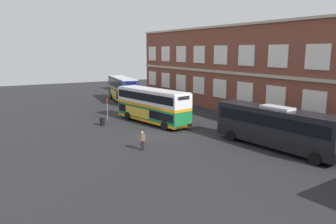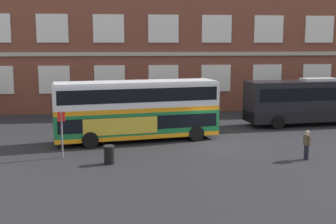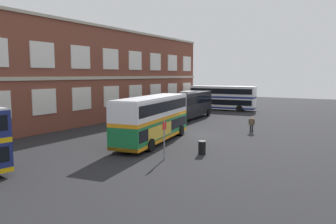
{
  "view_description": "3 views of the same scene",
  "coord_description": "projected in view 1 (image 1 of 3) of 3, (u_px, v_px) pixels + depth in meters",
  "views": [
    {
      "loc": [
        30.0,
        -16.24,
        8.64
      ],
      "look_at": [
        -1.12,
        1.97,
        1.99
      ],
      "focal_mm": 36.15,
      "sensor_mm": 36.0,
      "label": 1
    },
    {
      "loc": [
        -6.1,
        -26.83,
        6.58
      ],
      "look_at": [
        -2.88,
        2.81,
        1.83
      ],
      "focal_mm": 46.19,
      "sensor_mm": 36.0,
      "label": 2
    },
    {
      "loc": [
        -28.67,
        -13.87,
        5.96
      ],
      "look_at": [
        -0.96,
        3.08,
        2.25
      ],
      "focal_mm": 34.88,
      "sensor_mm": 36.0,
      "label": 3
    }
  ],
  "objects": [
    {
      "name": "waiting_passenger",
      "position": [
        142.0,
        140.0,
        29.32
      ],
      "size": [
        0.29,
        0.64,
        1.7
      ],
      "color": "black",
      "rests_on": "ground"
    },
    {
      "name": "double_decker_middle",
      "position": [
        152.0,
        105.0,
        40.07
      ],
      "size": [
        11.28,
        4.42,
        4.07
      ],
      "color": "#197038",
      "rests_on": "ground"
    },
    {
      "name": "ground_plane",
      "position": [
        174.0,
        132.0,
        36.09
      ],
      "size": [
        120.0,
        120.0,
        0.0
      ],
      "primitive_type": "plane",
      "color": "#232326"
    },
    {
      "name": "touring_coach",
      "position": [
        276.0,
        128.0,
        29.64
      ],
      "size": [
        12.19,
        3.76,
        3.8
      ],
      "color": "black",
      "rests_on": "ground"
    },
    {
      "name": "bus_stand_flag",
      "position": [
        107.0,
        107.0,
        41.98
      ],
      "size": [
        0.44,
        0.1,
        2.7
      ],
      "color": "slate",
      "rests_on": "ground"
    },
    {
      "name": "double_decker_near",
      "position": [
        122.0,
        89.0,
        56.83
      ],
      "size": [
        11.27,
        4.34,
        4.07
      ],
      "color": "navy",
      "rests_on": "ground"
    },
    {
      "name": "brick_terminal_building",
      "position": [
        268.0,
        71.0,
        44.75
      ],
      "size": [
        55.8,
        8.19,
        11.97
      ],
      "color": "brown",
      "rests_on": "ground"
    },
    {
      "name": "station_litter_bin",
      "position": [
        102.0,
        121.0,
        39.06
      ],
      "size": [
        0.6,
        0.6,
        1.03
      ],
      "color": "black",
      "rests_on": "ground"
    }
  ]
}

